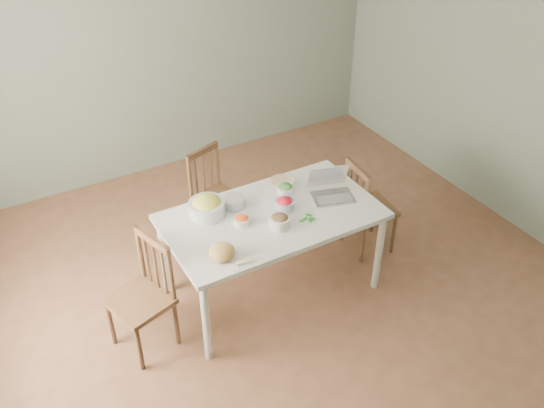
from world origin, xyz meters
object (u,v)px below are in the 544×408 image
chair_left (139,299)px  bowl_squash (207,206)px  chair_far (218,198)px  chair_right (371,206)px  dining_table (272,253)px  bread_boule (222,252)px  laptop (334,187)px

chair_left → bowl_squash: 0.87m
chair_far → chair_right: 1.40m
dining_table → bread_boule: (-0.57, -0.28, 0.46)m
dining_table → chair_far: size_ratio=1.87×
chair_far → bread_boule: 1.33m
chair_far → chair_right: size_ratio=0.99×
chair_left → bread_boule: chair_left is taller
dining_table → chair_right: chair_right is taller
chair_right → bowl_squash: bowl_squash is taller
dining_table → chair_far: bearing=94.8°
bowl_squash → laptop: (0.99, -0.30, 0.03)m
chair_right → laptop: 0.70m
dining_table → chair_left: (-1.15, -0.05, 0.08)m
dining_table → bread_boule: bread_boule is taller
chair_right → bread_boule: size_ratio=4.96×
dining_table → chair_right: size_ratio=1.85×
chair_left → chair_right: 2.22m
chair_right → bread_boule: chair_right is taller
chair_right → chair_left: bearing=98.5°
chair_far → chair_left: (-1.08, -0.93, 0.02)m
chair_left → laptop: bearing=72.8°
chair_left → laptop: 1.75m
bread_boule → laptop: bearing=11.8°
dining_table → chair_left: 1.16m
bowl_squash → bread_boule: bearing=-103.3°
chair_left → bread_boule: bearing=50.8°
chair_far → laptop: size_ratio=2.71×
chair_left → chair_right: (2.22, 0.11, -0.02)m
chair_far → chair_left: size_ratio=0.96×
bread_boule → laptop: size_ratio=0.55×
chair_right → laptop: (-0.52, -0.12, 0.45)m
chair_right → bread_boule: 1.72m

